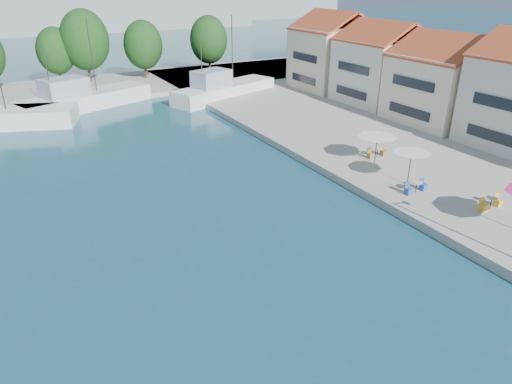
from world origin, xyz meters
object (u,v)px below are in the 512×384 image
trawler_04 (223,91)px  umbrella_cream (377,140)px  trawler_03 (82,100)px  umbrella_white (411,156)px

trawler_04 → umbrella_cream: 27.11m
trawler_03 → trawler_04: (16.22, -3.51, 0.00)m
trawler_04 → umbrella_white: (-0.30, -31.34, 1.64)m
umbrella_cream → trawler_03: bearing=118.7°
umbrella_white → umbrella_cream: umbrella_white is taller
trawler_03 → trawler_04: bearing=-33.4°
trawler_04 → umbrella_cream: (0.54, -27.06, 1.42)m
trawler_04 → umbrella_white: trawler_04 is taller
trawler_04 → umbrella_cream: size_ratio=4.78×
trawler_04 → umbrella_white: bearing=-109.6°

